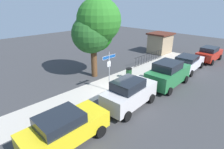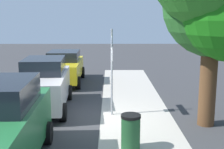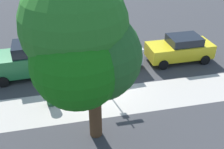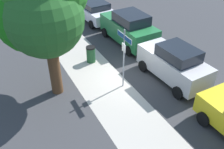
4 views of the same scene
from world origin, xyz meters
name	(u,v)px [view 3 (image 3 of 4)]	position (x,y,z in m)	size (l,w,h in m)	color
ground_plane	(96,89)	(0.00, 0.00, 0.00)	(60.00, 60.00, 0.00)	#38383A
sidewalk_strip	(61,107)	(2.00, 1.30, 0.00)	(24.00, 2.60, 0.00)	#B2AA9E
street_sign	(106,57)	(-0.55, 0.40, 2.14)	(1.30, 0.07, 3.16)	#9EA0A5
shade_tree	(82,46)	(0.93, 3.66, 4.41)	(4.33, 4.26, 7.02)	#50341E
car_yellow	(180,48)	(-6.05, -2.18, 0.88)	(4.31, 2.08, 1.72)	gold
car_silver	(109,54)	(-1.24, -2.23, 0.99)	(4.20, 2.13, 1.99)	beige
car_green	(30,60)	(3.55, -2.34, 1.05)	(4.54, 2.26, 2.11)	#246D39
trash_bin	(51,96)	(2.43, 0.90, 0.49)	(0.55, 0.55, 0.98)	#1E4C28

